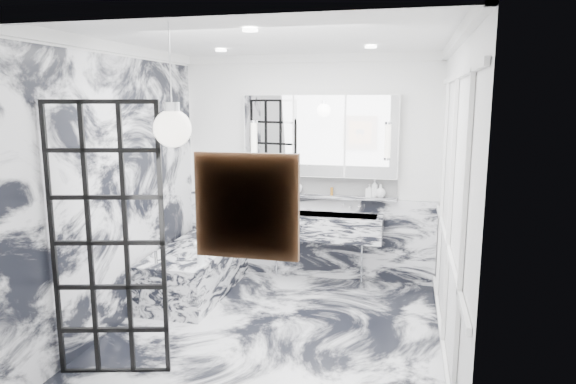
% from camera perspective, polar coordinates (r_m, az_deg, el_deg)
% --- Properties ---
extents(floor, '(3.60, 3.60, 0.00)m').
position_cam_1_polar(floor, '(5.17, -1.74, -15.67)').
color(floor, silver).
rests_on(floor, ground).
extents(ceiling, '(3.60, 3.60, 0.00)m').
position_cam_1_polar(ceiling, '(4.68, -1.94, 16.87)').
color(ceiling, white).
rests_on(ceiling, wall_back).
extents(wall_back, '(3.60, 0.00, 3.60)m').
position_cam_1_polar(wall_back, '(6.46, 2.34, 2.59)').
color(wall_back, white).
rests_on(wall_back, floor).
extents(wall_front, '(3.60, 0.00, 3.60)m').
position_cam_1_polar(wall_front, '(3.07, -10.67, -6.16)').
color(wall_front, white).
rests_on(wall_front, floor).
extents(wall_left, '(0.00, 3.60, 3.60)m').
position_cam_1_polar(wall_left, '(5.37, -18.55, 0.50)').
color(wall_left, white).
rests_on(wall_left, floor).
extents(wall_right, '(0.00, 3.60, 3.60)m').
position_cam_1_polar(wall_right, '(4.59, 17.85, -1.05)').
color(wall_right, white).
rests_on(wall_right, floor).
extents(marble_clad_back, '(3.18, 0.05, 1.05)m').
position_cam_1_polar(marble_clad_back, '(6.61, 2.24, -4.97)').
color(marble_clad_back, silver).
rests_on(marble_clad_back, floor).
extents(marble_clad_left, '(0.02, 3.56, 2.68)m').
position_cam_1_polar(marble_clad_left, '(5.37, -18.38, -0.14)').
color(marble_clad_left, silver).
rests_on(marble_clad_left, floor).
extents(panel_molding, '(0.03, 3.40, 2.30)m').
position_cam_1_polar(panel_molding, '(4.61, 17.53, -2.27)').
color(panel_molding, white).
rests_on(panel_molding, floor).
extents(soap_bottle_a, '(0.10, 0.10, 0.22)m').
position_cam_1_polar(soap_bottle_a, '(6.30, 9.60, 0.39)').
color(soap_bottle_a, '#8C5919').
rests_on(soap_bottle_a, ledge).
extents(soap_bottle_b, '(0.09, 0.09, 0.16)m').
position_cam_1_polar(soap_bottle_b, '(6.31, 9.04, 0.17)').
color(soap_bottle_b, '#4C4C51').
rests_on(soap_bottle_b, ledge).
extents(soap_bottle_c, '(0.15, 0.15, 0.16)m').
position_cam_1_polar(soap_bottle_c, '(6.30, 10.25, 0.12)').
color(soap_bottle_c, silver).
rests_on(soap_bottle_c, ledge).
extents(face_pot, '(0.16, 0.16, 0.16)m').
position_cam_1_polar(face_pot, '(6.44, 0.90, 0.46)').
color(face_pot, white).
rests_on(face_pot, ledge).
extents(amber_bottle, '(0.04, 0.04, 0.10)m').
position_cam_1_polar(amber_bottle, '(6.37, 4.88, 0.07)').
color(amber_bottle, '#8C5919').
rests_on(amber_bottle, ledge).
extents(flower_vase, '(0.09, 0.09, 0.12)m').
position_cam_1_polar(flower_vase, '(5.53, -9.63, -7.25)').
color(flower_vase, silver).
rests_on(flower_vase, bathtub).
extents(crittall_door, '(0.86, 0.25, 2.24)m').
position_cam_1_polar(crittall_door, '(4.39, -19.38, -5.35)').
color(crittall_door, black).
rests_on(crittall_door, floor).
extents(artwork, '(0.51, 0.05, 0.51)m').
position_cam_1_polar(artwork, '(2.93, -4.62, -1.57)').
color(artwork, '#B75D12').
rests_on(artwork, wall_front).
extents(pendant_light, '(0.25, 0.25, 0.25)m').
position_cam_1_polar(pendant_light, '(3.46, -12.71, 6.89)').
color(pendant_light, white).
rests_on(pendant_light, ceiling).
extents(trough_sink, '(1.60, 0.45, 0.30)m').
position_cam_1_polar(trough_sink, '(6.33, 3.20, -3.77)').
color(trough_sink, silver).
rests_on(trough_sink, wall_back).
extents(ledge, '(1.90, 0.14, 0.04)m').
position_cam_1_polar(ledge, '(6.41, 3.49, -0.47)').
color(ledge, silver).
rests_on(ledge, wall_back).
extents(subway_tile, '(1.90, 0.03, 0.23)m').
position_cam_1_polar(subway_tile, '(6.45, 3.60, 0.81)').
color(subway_tile, white).
rests_on(subway_tile, wall_back).
extents(mirror_cabinet, '(1.90, 0.16, 1.00)m').
position_cam_1_polar(mirror_cabinet, '(6.32, 3.58, 6.23)').
color(mirror_cabinet, white).
rests_on(mirror_cabinet, wall_back).
extents(sconce_left, '(0.07, 0.07, 0.40)m').
position_cam_1_polar(sconce_left, '(6.42, -3.84, 5.94)').
color(sconce_left, white).
rests_on(sconce_left, mirror_cabinet).
extents(sconce_right, '(0.07, 0.07, 0.40)m').
position_cam_1_polar(sconce_right, '(6.14, 11.01, 5.58)').
color(sconce_right, white).
rests_on(sconce_right, mirror_cabinet).
extents(bathtub, '(0.75, 1.65, 0.55)m').
position_cam_1_polar(bathtub, '(6.22, -10.20, -8.54)').
color(bathtub, silver).
rests_on(bathtub, floor).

